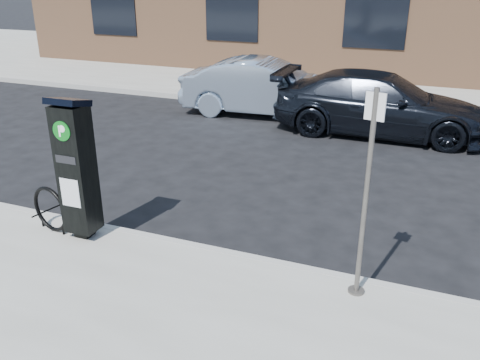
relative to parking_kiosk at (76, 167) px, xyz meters
The scene contains 9 objects.
ground 2.44m from the parking_kiosk, ahead, with size 120.00×120.00×0.00m, color black.
sidewalk_far 14.55m from the parking_kiosk, 81.64° to the left, with size 60.00×12.00×0.15m, color gray.
curb_near 2.40m from the parking_kiosk, ahead, with size 60.00×0.12×0.16m, color #9E9B93.
curb_far 8.70m from the parking_kiosk, 75.86° to the left, with size 60.00×0.12×0.16m, color #9E9B93.
parking_kiosk is the anchor object (origin of this frame).
sign_pole 3.82m from the parking_kiosk, ahead, with size 0.21×0.19×2.41m.
bike_rack 0.87m from the parking_kiosk, behind, with size 0.68×0.19×0.69m.
car_silver 7.65m from the parking_kiosk, 89.52° to the left, with size 1.56×4.47×1.47m, color #9EB2CA.
car_dark 7.68m from the parking_kiosk, 66.07° to the left, with size 2.02×4.97×1.44m, color black.
Camera 1 is at (2.29, -5.43, 3.63)m, focal length 38.00 mm.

